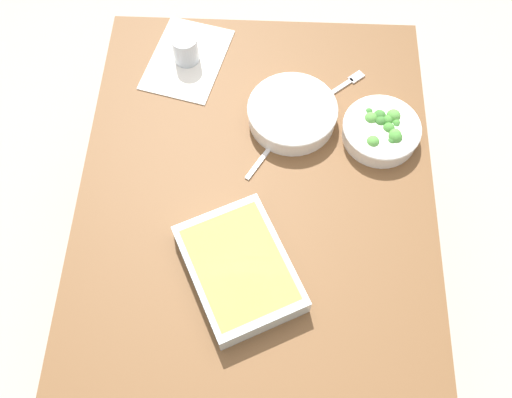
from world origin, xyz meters
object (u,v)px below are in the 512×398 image
spoon_by_stew (270,147)px  baking_dish (239,268)px  broccoli_bowl (381,130)px  drink_cup (186,51)px  fork_on_table (342,86)px  stew_bowl (292,113)px

spoon_by_stew → baking_dish: bearing=170.0°
broccoli_bowl → drink_cup: (0.24, 0.54, 0.01)m
baking_dish → broccoli_bowl: bearing=-41.3°
broccoli_bowl → drink_cup: bearing=65.8°
drink_cup → fork_on_table: size_ratio=0.58×
baking_dish → fork_on_table: (0.56, -0.26, -0.03)m
stew_bowl → drink_cup: size_ratio=2.83×
fork_on_table → baking_dish: bearing=155.4°
broccoli_bowl → spoon_by_stew: broccoli_bowl is taller
spoon_by_stew → fork_on_table: (0.21, -0.19, -0.00)m
drink_cup → fork_on_table: drink_cup is taller
baking_dish → fork_on_table: size_ratio=2.49×
spoon_by_stew → fork_on_table: spoon_by_stew is taller
stew_bowl → spoon_by_stew: stew_bowl is taller
spoon_by_stew → broccoli_bowl: bearing=-80.7°
baking_dish → drink_cup: drink_cup is taller
broccoli_bowl → spoon_by_stew: bearing=99.3°
broccoli_bowl → stew_bowl: bearing=79.1°
stew_bowl → baking_dish: (-0.44, 0.12, 0.00)m
drink_cup → spoon_by_stew: drink_cup is taller
stew_bowl → spoon_by_stew: size_ratio=1.50×
spoon_by_stew → fork_on_table: 0.29m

